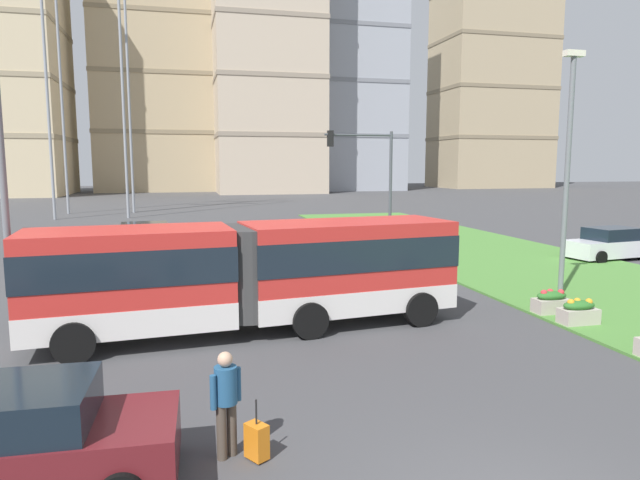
# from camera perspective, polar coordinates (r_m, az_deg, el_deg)

# --- Properties ---
(articulated_bus) EXTENTS (12.01, 3.79, 3.00)m
(articulated_bus) POSITION_cam_1_polar(r_m,az_deg,el_deg) (15.76, -6.87, -3.33)
(articulated_bus) COLOR red
(articulated_bus) RESTS_ON ground
(car_white_van) EXTENTS (4.59, 2.47, 1.58)m
(car_white_van) POSITION_cam_1_polar(r_m,az_deg,el_deg) (31.17, 27.39, -0.39)
(car_white_van) COLOR silver
(car_white_van) RESTS_ON ground
(car_silver_hatch) EXTENTS (4.53, 2.31, 1.58)m
(car_silver_hatch) POSITION_cam_1_polar(r_m,az_deg,el_deg) (31.58, -17.19, 0.22)
(car_silver_hatch) COLOR #B7BABF
(car_silver_hatch) RESTS_ON ground
(car_maroon_sedan) EXTENTS (4.46, 2.14, 1.58)m
(car_maroon_sedan) POSITION_cam_1_polar(r_m,az_deg,el_deg) (9.42, -28.68, -17.66)
(car_maroon_sedan) COLOR maroon
(car_maroon_sedan) RESTS_ON ground
(pedestrian_crossing) EXTENTS (0.51, 0.36, 1.74)m
(pedestrian_crossing) POSITION_cam_1_polar(r_m,az_deg,el_deg) (9.29, -9.54, -15.47)
(pedestrian_crossing) COLOR #4C4238
(pedestrian_crossing) RESTS_ON ground
(rolling_suitcase) EXTENTS (0.39, 0.43, 0.97)m
(rolling_suitcase) POSITION_cam_1_polar(r_m,az_deg,el_deg) (9.44, -6.46, -19.64)
(rolling_suitcase) COLOR orange
(rolling_suitcase) RESTS_ON ground
(flower_planter_2) EXTENTS (1.10, 0.56, 0.74)m
(flower_planter_2) POSITION_cam_1_polar(r_m,az_deg,el_deg) (17.96, 24.82, -6.65)
(flower_planter_2) COLOR #B7AD9E
(flower_planter_2) RESTS_ON grass_median
(flower_planter_3) EXTENTS (1.10, 0.56, 0.74)m
(flower_planter_3) POSITION_cam_1_polar(r_m,az_deg,el_deg) (18.91, 22.47, -5.83)
(flower_planter_3) COLOR #B7AD9E
(flower_planter_3) RESTS_ON grass_median
(traffic_light_far_right) EXTENTS (3.65, 0.28, 6.37)m
(traffic_light_far_right) POSITION_cam_1_polar(r_m,az_deg,el_deg) (29.32, 5.13, 7.01)
(traffic_light_far_right) COLOR #474C51
(traffic_light_far_right) RESTS_ON ground
(streetlight_median) EXTENTS (0.70, 0.28, 8.45)m
(streetlight_median) POSITION_cam_1_polar(r_m,az_deg,el_deg) (21.24, 23.89, 7.07)
(streetlight_median) COLOR slate
(streetlight_median) RESTS_ON ground
(apartment_tower_west) EXTENTS (17.16, 19.65, 41.96)m
(apartment_tower_west) POSITION_cam_1_polar(r_m,az_deg,el_deg) (101.41, -29.65, 15.94)
(apartment_tower_west) COLOR beige
(apartment_tower_west) RESTS_ON ground
(apartment_tower_westcentre) EXTENTS (20.45, 16.88, 39.63)m
(apartment_tower_westcentre) POSITION_cam_1_polar(r_m,az_deg,el_deg) (109.06, -16.49, 15.32)
(apartment_tower_westcentre) COLOR tan
(apartment_tower_westcentre) RESTS_ON ground
(apartment_tower_centre) EXTENTS (17.72, 18.57, 45.66)m
(apartment_tower_centre) POSITION_cam_1_polar(r_m,az_deg,el_deg) (100.18, -5.55, 18.06)
(apartment_tower_centre) COLOR #C6B299
(apartment_tower_centre) RESTS_ON ground
(apartment_tower_eastcentre) EXTENTS (21.92, 15.03, 47.62)m
(apartment_tower_eastcentre) POSITION_cam_1_polar(r_m,az_deg,el_deg) (108.89, 2.04, 17.77)
(apartment_tower_eastcentre) COLOR #9EA3AD
(apartment_tower_eastcentre) RESTS_ON ground
(apartment_tower_east) EXTENTS (22.13, 15.35, 48.98)m
(apartment_tower_east) POSITION_cam_1_polar(r_m,az_deg,el_deg) (126.24, 17.10, 16.35)
(apartment_tower_east) COLOR tan
(apartment_tower_east) RESTS_ON ground
(transmission_pylon) EXTENTS (9.00, 6.24, 32.25)m
(transmission_pylon) POSITION_cam_1_polar(r_m,az_deg,el_deg) (56.96, -22.64, 20.17)
(transmission_pylon) COLOR gray
(transmission_pylon) RESTS_ON ground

